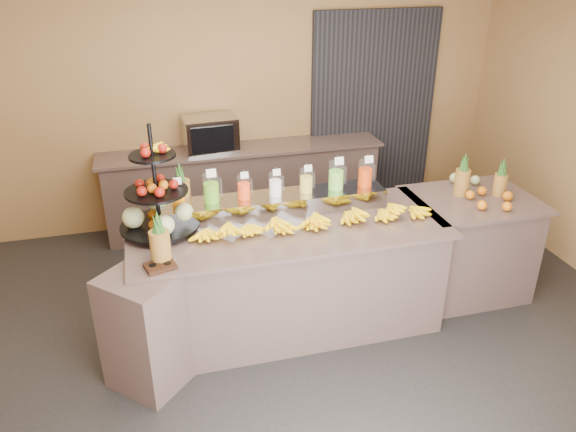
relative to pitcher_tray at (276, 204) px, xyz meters
name	(u,v)px	position (x,y,z in m)	size (l,w,h in m)	color
ground	(298,344)	(0.04, -0.58, -1.01)	(6.00, 6.00, 0.00)	black
room_envelope	(296,91)	(0.22, 0.21, 0.87)	(6.04, 5.02, 2.82)	#996C3D
buffet_counter	(276,281)	(-0.08, -0.32, -0.54)	(2.75, 1.25, 0.93)	gray
right_counter	(466,245)	(1.74, -0.18, -0.54)	(1.08, 0.88, 0.93)	gray
back_ledge	(244,187)	(0.04, 1.67, -0.54)	(3.10, 0.55, 0.93)	gray
pitcher_tray	(276,204)	(0.00, 0.00, 0.00)	(1.85, 0.30, 0.15)	gray
juice_pitcher_orange_a	(178,195)	(-0.78, 0.00, 0.17)	(0.11, 0.11, 0.27)	silver
juice_pitcher_green	(211,190)	(-0.52, 0.00, 0.18)	(0.13, 0.13, 0.31)	silver
juice_pitcher_orange_b	(244,189)	(-0.26, 0.00, 0.16)	(0.11, 0.11, 0.26)	silver
juice_pitcher_milk	(275,186)	(0.00, 0.00, 0.16)	(0.11, 0.11, 0.26)	silver
juice_pitcher_lemon	(306,182)	(0.26, 0.00, 0.17)	(0.11, 0.11, 0.27)	silver
juice_pitcher_lime	(336,177)	(0.52, 0.00, 0.18)	(0.13, 0.13, 0.31)	silver
juice_pitcher_orange_c	(365,175)	(0.78, 0.00, 0.18)	(0.12, 0.13, 0.30)	silver
banana_heap	(315,218)	(0.24, -0.32, -0.01)	(1.89, 0.17, 0.16)	#EBB50B
fruit_stand	(163,205)	(-0.90, -0.10, 0.14)	(0.73, 0.73, 0.85)	black
condiment_caddy	(160,266)	(-0.98, -0.67, -0.06)	(0.20, 0.15, 0.03)	black
pineapple_left_a	(160,243)	(-0.96, -0.58, 0.07)	(0.14, 0.14, 0.40)	brown
pineapple_left_b	(181,193)	(-0.74, 0.20, 0.09)	(0.15, 0.15, 0.44)	brown
right_fruit_pile	(485,191)	(1.81, -0.22, 0.00)	(0.44, 0.42, 0.23)	brown
oven_warmer	(210,134)	(-0.30, 1.67, 0.11)	(0.55, 0.39, 0.37)	gray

